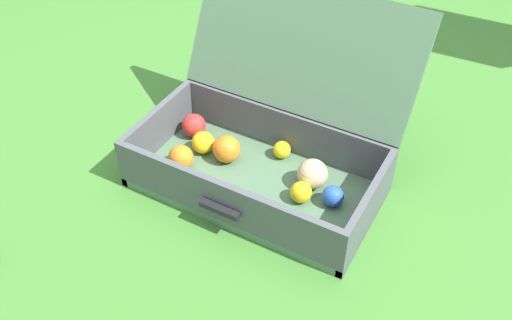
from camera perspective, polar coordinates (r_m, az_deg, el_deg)
ground_plane at (r=1.59m, az=1.43°, el=-2.68°), size 16.00×16.00×0.00m
open_suitcase at (r=1.56m, az=0.98°, el=1.81°), size 0.66×0.54×0.46m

